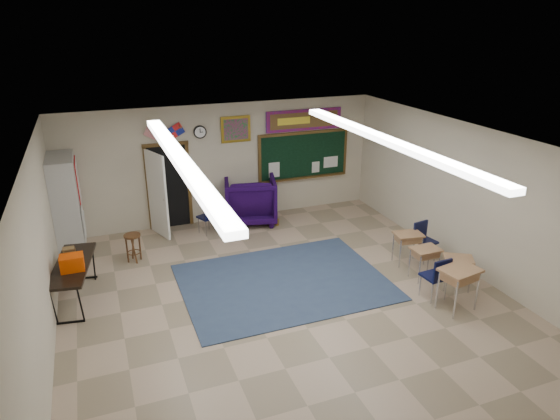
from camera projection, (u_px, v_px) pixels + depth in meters
name	position (u px, v px, depth m)	size (l,w,h in m)	color
floor	(289.00, 304.00, 9.21)	(9.00, 9.00, 0.00)	tan
back_wall	(223.00, 163.00, 12.58)	(8.00, 0.04, 3.00)	beige
front_wall	(467.00, 406.00, 4.75)	(8.00, 0.04, 3.00)	beige
left_wall	(38.00, 269.00, 7.33)	(0.04, 9.00, 3.00)	beige
right_wall	(475.00, 201.00, 10.00)	(0.04, 9.00, 3.00)	beige
ceiling	(291.00, 146.00, 8.12)	(8.00, 9.00, 0.04)	silver
area_rug	(284.00, 282.00, 9.96)	(4.00, 3.00, 0.02)	#2E3F58
fluorescent_strips	(291.00, 149.00, 8.14)	(3.86, 6.00, 0.10)	white
doorway	(165.00, 189.00, 12.11)	(1.10, 0.89, 2.16)	black
chalkboard	(304.00, 157.00, 13.29)	(2.55, 0.14, 1.30)	#503716
bulletin_board	(304.00, 120.00, 12.94)	(2.10, 0.05, 0.55)	red
framed_art_print	(236.00, 129.00, 12.35)	(0.75, 0.05, 0.65)	olive
wall_clock	(200.00, 132.00, 12.05)	(0.32, 0.05, 0.32)	black
wall_flags	(164.00, 130.00, 11.70)	(1.16, 0.06, 0.70)	red
storage_cabinet	(67.00, 205.00, 10.92)	(0.59, 1.25, 2.20)	#ACACA8
wingback_armchair	(250.00, 199.00, 12.74)	(1.27, 1.30, 1.18)	black
student_chair_reading	(207.00, 218.00, 12.09)	(0.40, 0.40, 0.81)	black
student_chair_desk_a	(434.00, 277.00, 9.27)	(0.43, 0.43, 0.87)	black
student_chair_desk_b	(425.00, 242.00, 10.73)	(0.42, 0.42, 0.85)	black
student_desk_front_left	(425.00, 262.00, 9.99)	(0.56, 0.42, 0.67)	#A1734A
student_desk_front_right	(407.00, 247.00, 10.61)	(0.63, 0.51, 0.69)	#A1734A
student_desk_back_left	(458.00, 287.00, 8.90)	(0.76, 0.62, 0.81)	#A1734A
student_desk_back_right	(457.00, 271.00, 9.64)	(0.68, 0.63, 0.65)	#A1734A
folding_table	(75.00, 280.00, 9.21)	(0.89, 1.88, 1.03)	black
wooden_stool	(133.00, 247.00, 10.72)	(0.35, 0.35, 0.62)	#503318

